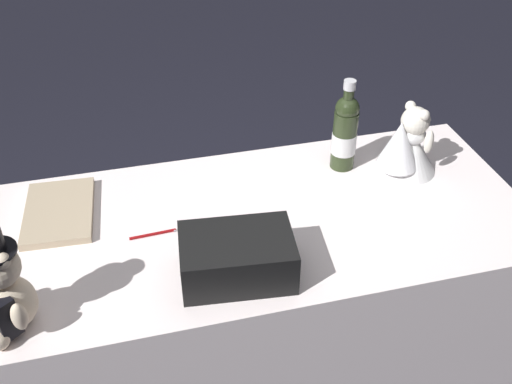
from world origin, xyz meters
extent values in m
plane|color=black|center=(0.00, 0.00, 0.00)|extent=(12.00, 12.00, 0.00)
cube|color=white|center=(0.00, 0.00, 0.39)|extent=(1.67, 0.74, 0.79)
ellipsoid|color=beige|center=(-0.66, -0.25, 0.86)|extent=(0.12, 0.11, 0.15)
sphere|color=beige|center=(-0.64, -0.28, 1.02)|extent=(0.04, 0.04, 0.04)
ellipsoid|color=beige|center=(-0.64, -0.31, 0.87)|extent=(0.04, 0.04, 0.08)
cone|color=white|center=(0.55, 0.13, 0.86)|extent=(0.19, 0.19, 0.15)
ellipsoid|color=white|center=(0.55, 0.13, 0.93)|extent=(0.08, 0.07, 0.06)
sphere|color=silver|center=(0.55, 0.13, 0.98)|extent=(0.09, 0.09, 0.09)
sphere|color=silver|center=(0.59, 0.14, 0.97)|extent=(0.04, 0.04, 0.04)
sphere|color=silver|center=(0.56, 0.10, 1.01)|extent=(0.03, 0.03, 0.03)
sphere|color=silver|center=(0.55, 0.16, 1.01)|extent=(0.03, 0.03, 0.03)
ellipsoid|color=silver|center=(0.59, 0.09, 0.92)|extent=(0.03, 0.03, 0.08)
ellipsoid|color=silver|center=(0.56, 0.18, 0.92)|extent=(0.03, 0.03, 0.08)
cone|color=white|center=(0.50, 0.12, 0.91)|extent=(0.18, 0.17, 0.16)
cylinder|color=#28331B|center=(0.35, 0.20, 0.89)|extent=(0.08, 0.08, 0.20)
sphere|color=#28331B|center=(0.35, 0.20, 1.01)|extent=(0.08, 0.08, 0.08)
cylinder|color=#28331B|center=(0.35, 0.20, 1.06)|extent=(0.03, 0.03, 0.08)
cylinder|color=silver|center=(0.35, 0.20, 1.09)|extent=(0.04, 0.04, 0.03)
cylinder|color=silver|center=(0.35, 0.20, 0.88)|extent=(0.08, 0.08, 0.07)
cylinder|color=maroon|center=(-0.31, 0.00, 0.79)|extent=(0.14, 0.02, 0.01)
cone|color=silver|center=(-0.24, 0.00, 0.79)|extent=(0.01, 0.01, 0.01)
cube|color=black|center=(-0.11, -0.22, 0.85)|extent=(0.31, 0.23, 0.12)
cube|color=#B7B7BF|center=(-0.10, -0.31, 0.85)|extent=(0.04, 0.01, 0.03)
cube|color=tan|center=(-0.57, 0.16, 0.80)|extent=(0.22, 0.31, 0.02)
camera|label=1|loc=(-0.34, -1.33, 1.91)|focal=41.48mm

